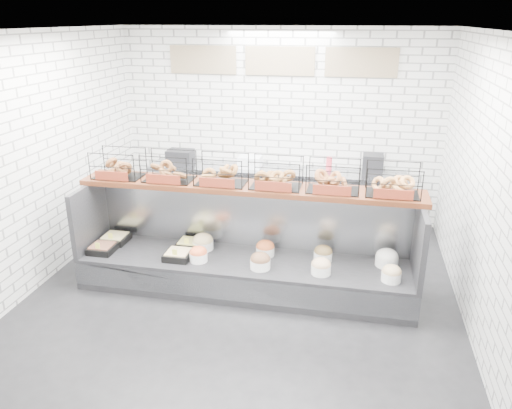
# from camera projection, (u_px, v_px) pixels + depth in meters

# --- Properties ---
(ground) EXTENTS (5.50, 5.50, 0.00)m
(ground) POSITION_uv_depth(u_px,v_px,m) (240.00, 301.00, 5.85)
(ground) COLOR black
(ground) RESTS_ON ground
(room_shell) EXTENTS (5.02, 5.51, 3.01)m
(room_shell) POSITION_uv_depth(u_px,v_px,m) (250.00, 116.00, 5.68)
(room_shell) COLOR silver
(room_shell) RESTS_ON ground
(display_case) EXTENTS (4.00, 0.90, 1.20)m
(display_case) POSITION_uv_depth(u_px,v_px,m) (246.00, 262.00, 6.05)
(display_case) COLOR black
(display_case) RESTS_ON ground
(bagel_shelf) EXTENTS (4.10, 0.50, 0.40)m
(bagel_shelf) POSITION_uv_depth(u_px,v_px,m) (249.00, 175.00, 5.84)
(bagel_shelf) COLOR #3B190C
(bagel_shelf) RESTS_ON display_case
(prep_counter) EXTENTS (4.00, 0.60, 1.20)m
(prep_counter) POSITION_uv_depth(u_px,v_px,m) (274.00, 195.00, 7.91)
(prep_counter) COLOR #93969B
(prep_counter) RESTS_ON ground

